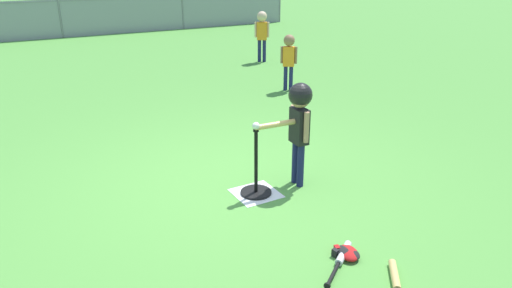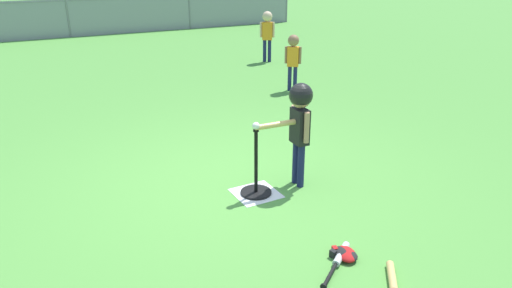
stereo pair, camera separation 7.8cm
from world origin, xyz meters
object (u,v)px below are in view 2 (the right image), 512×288
fielder_deep_right (293,55)px  glove_by_plate (345,254)px  fielder_near_right (267,30)px  batter_child (299,114)px  baseball_on_tee (256,126)px  spare_bat_silver (339,258)px  glove_tossed_aside (346,254)px  spare_bat_wood (393,283)px  batting_tee (256,184)px

fielder_deep_right → glove_by_plate: size_ratio=4.11×
fielder_near_right → glove_by_plate: bearing=-115.4°
glove_by_plate → fielder_deep_right: bearing=61.8°
fielder_near_right → batter_child: bearing=-117.1°
glove_by_plate → batter_child: bearing=73.2°
baseball_on_tee → glove_by_plate: baseball_on_tee is taller
baseball_on_tee → batter_child: 0.49m
fielder_deep_right → spare_bat_silver: (-2.50, -4.55, -0.62)m
glove_tossed_aside → spare_bat_wood: bearing=-79.6°
glove_tossed_aside → fielder_deep_right: bearing=61.9°
fielder_near_right → spare_bat_wood: fielder_near_right is taller
fielder_near_right → glove_by_plate: 7.78m
fielder_near_right → glove_tossed_aside: fielder_near_right is taller
glove_tossed_aside → spare_bat_silver: bearing=-167.8°
batting_tee → glove_by_plate: (0.10, -1.31, -0.08)m
fielder_deep_right → glove_tossed_aside: (-2.42, -4.54, -0.62)m
fielder_deep_right → glove_by_plate: fielder_deep_right is taller
baseball_on_tee → spare_bat_wood: 1.90m
spare_bat_silver → glove_by_plate: (0.07, 0.02, 0.01)m
baseball_on_tee → batter_child: batter_child is taller
batting_tee → batter_child: size_ratio=0.63×
spare_bat_silver → glove_tossed_aside: glove_tossed_aside is taller
batter_child → spare_bat_wood: bearing=-99.8°
spare_bat_wood → fielder_deep_right: bearing=64.8°
spare_bat_silver → spare_bat_wood: bearing=-69.4°
batting_tee → spare_bat_wood: (0.19, -1.75, -0.08)m
batting_tee → fielder_deep_right: bearing=51.9°
spare_bat_wood → fielder_near_right: bearing=66.6°
fielder_deep_right → baseball_on_tee: bearing=-128.1°
batter_child → glove_by_plate: size_ratio=4.49×
batting_tee → fielder_deep_right: fielder_deep_right is taller
batter_child → glove_by_plate: batter_child is taller
batter_child → spare_bat_wood: batter_child is taller
fielder_deep_right → spare_bat_wood: fielder_deep_right is taller
fielder_deep_right → fielder_near_right: fielder_near_right is taller
spare_bat_silver → glove_tossed_aside: 0.08m
spare_bat_silver → glove_by_plate: size_ratio=2.13×
spare_bat_wood → glove_tossed_aside: bearing=100.4°
spare_bat_wood → glove_by_plate: bearing=101.3°
batter_child → batting_tee: bearing=176.7°
fielder_near_right → spare_bat_silver: 7.83m
batter_child → fielder_deep_right: 3.85m
glove_by_plate → baseball_on_tee: bearing=94.3°
spare_bat_wood → glove_by_plate: glove_by_plate is taller
fielder_deep_right → spare_bat_silver: fielder_deep_right is taller
fielder_deep_right → spare_bat_wood: size_ratio=1.84×
batting_tee → glove_tossed_aside: batting_tee is taller
batter_child → spare_bat_silver: (-0.46, -1.30, -0.76)m
fielder_deep_right → glove_tossed_aside: bearing=-118.1°
batting_tee → spare_bat_wood: batting_tee is taller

